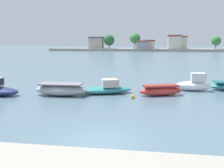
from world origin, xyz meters
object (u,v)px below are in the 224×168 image
Objects in this scene: moored_boat_1 at (61,90)px; moored_boat_4 at (194,84)px; moored_boat_2 at (106,89)px; mooring_buoy_1 at (133,97)px; moored_boat_3 at (161,90)px; mooring_buoy_2 at (108,86)px.

moored_boat_1 is 13.84m from moored_boat_4.
moored_boat_1 is at bearing -178.93° from moored_boat_2.
moored_boat_2 is 16.85× the size of mooring_buoy_1.
moored_boat_2 reaches higher than moored_boat_1.
moored_boat_2 is at bearing 161.51° from moored_boat_3.
mooring_buoy_2 is at bearing 122.57° from mooring_buoy_1.
mooring_buoy_1 is 0.98× the size of mooring_buoy_2.
moored_boat_3 is 4.53m from moored_boat_4.
mooring_buoy_2 is at bearing 76.14° from moored_boat_2.
moored_boat_1 is 0.91× the size of moored_boat_2.
moored_boat_2 is 9.41m from moored_boat_4.
mooring_buoy_1 is at bearing -165.23° from moored_boat_3.
mooring_buoy_1 is (-6.17, -4.42, -0.51)m from moored_boat_4.
moored_boat_1 reaches higher than mooring_buoy_1.
moored_boat_2 is 3.35m from mooring_buoy_1.
moored_boat_1 is 1.16× the size of moored_boat_3.
moored_boat_1 is 4.44m from moored_boat_2.
moored_boat_2 is 1.28× the size of moored_boat_3.
mooring_buoy_2 is (-3.14, 4.91, 0.00)m from mooring_buoy_1.
moored_boat_3 is at bearing -29.69° from mooring_buoy_2.
moored_boat_3 is 13.18× the size of mooring_buoy_1.
moored_boat_1 is 6.11m from mooring_buoy_2.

